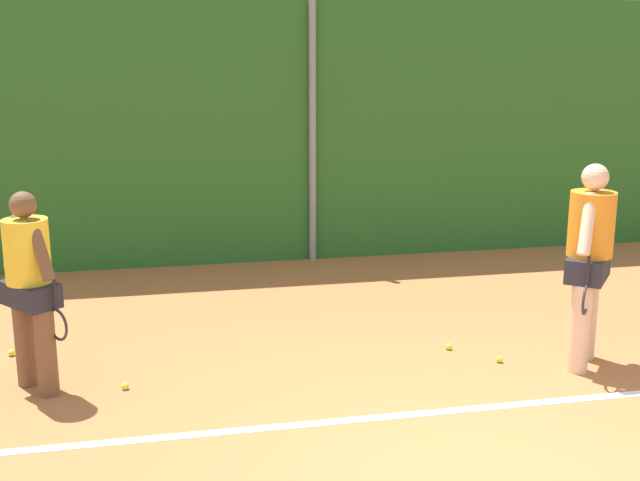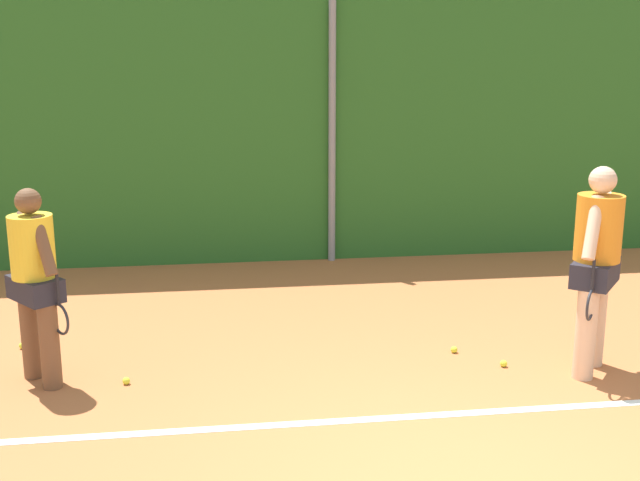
# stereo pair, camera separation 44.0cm
# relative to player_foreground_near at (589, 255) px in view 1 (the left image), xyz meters

# --- Properties ---
(ground_plane) EXTENTS (30.33, 30.33, 0.00)m
(ground_plane) POSITION_rel_player_foreground_near_xyz_m (-1.75, -0.02, -1.07)
(ground_plane) COLOR #B76638
(hedge_fence_backdrop) EXTENTS (19.72, 0.25, 3.58)m
(hedge_fence_backdrop) POSITION_rel_player_foreground_near_xyz_m (-1.75, 4.45, 0.72)
(hedge_fence_backdrop) COLOR #286023
(hedge_fence_backdrop) RESTS_ON ground_plane
(fence_post_center) EXTENTS (0.10, 0.10, 3.71)m
(fence_post_center) POSITION_rel_player_foreground_near_xyz_m (-1.75, 4.28, 0.78)
(fence_post_center) COLOR gray
(fence_post_center) RESTS_ON ground_plane
(court_baseline_paint) EXTENTS (14.41, 0.10, 0.01)m
(court_baseline_paint) POSITION_rel_player_foreground_near_xyz_m (-1.75, -0.71, -1.07)
(court_baseline_paint) COLOR white
(court_baseline_paint) RESTS_ON ground_plane
(player_foreground_near) EXTENTS (0.61, 0.73, 1.91)m
(player_foreground_near) POSITION_rel_player_foreground_near_xyz_m (0.00, 0.00, 0.00)
(player_foreground_near) COLOR beige
(player_foreground_near) RESTS_ON ground_plane
(player_midcourt) EXTENTS (0.60, 0.63, 1.76)m
(player_midcourt) POSITION_rel_player_foreground_near_xyz_m (-4.95, 0.42, -0.08)
(player_midcourt) COLOR brown
(player_midcourt) RESTS_ON ground_plane
(tennis_ball_0) EXTENTS (0.07, 0.07, 0.07)m
(tennis_ball_0) POSITION_rel_player_foreground_near_xyz_m (-0.74, 0.20, -1.04)
(tennis_ball_0) COLOR #CCDB33
(tennis_ball_0) RESTS_ON ground_plane
(tennis_ball_5) EXTENTS (0.07, 0.07, 0.07)m
(tennis_ball_5) POSITION_rel_player_foreground_near_xyz_m (-1.09, 0.61, -1.04)
(tennis_ball_5) COLOR #CCDB33
(tennis_ball_5) RESTS_ON ground_plane
(tennis_ball_6) EXTENTS (0.07, 0.07, 0.07)m
(tennis_ball_6) POSITION_rel_player_foreground_near_xyz_m (-5.32, 1.30, -1.04)
(tennis_ball_6) COLOR #CCDB33
(tennis_ball_6) RESTS_ON ground_plane
(tennis_ball_7) EXTENTS (0.07, 0.07, 0.07)m
(tennis_ball_7) POSITION_rel_player_foreground_near_xyz_m (-4.21, 0.27, -1.04)
(tennis_ball_7) COLOR #CCDB33
(tennis_ball_7) RESTS_ON ground_plane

